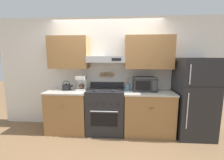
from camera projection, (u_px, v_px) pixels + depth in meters
ground_plane at (104, 139)px, 3.06m from camera, size 16.00×16.00×0.00m
wall_back at (108, 67)px, 3.48m from camera, size 5.20×0.46×2.55m
counter_left at (69, 110)px, 3.38m from camera, size 0.89×0.69×0.93m
counter_right at (148, 112)px, 3.27m from camera, size 1.05×0.69×0.93m
stove_range at (106, 110)px, 3.32m from camera, size 0.79×0.69×1.07m
refrigerator at (194, 97)px, 3.11m from camera, size 0.72×0.75×1.64m
tea_kettle at (67, 87)px, 3.35m from camera, size 0.25×0.19×0.21m
coffee_maker at (82, 83)px, 3.35m from camera, size 0.20×0.26×0.32m
microwave at (145, 84)px, 3.25m from camera, size 0.49×0.37×0.30m
utensil_crock at (128, 87)px, 3.26m from camera, size 0.10×0.10×0.30m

